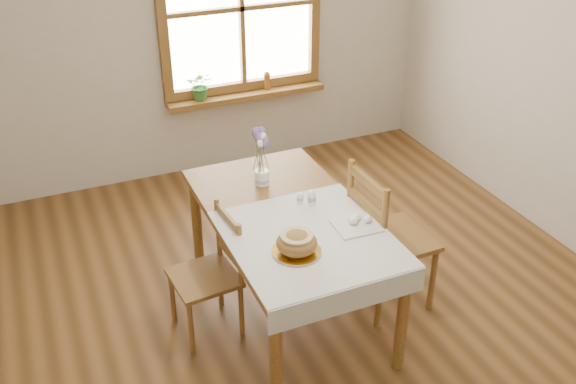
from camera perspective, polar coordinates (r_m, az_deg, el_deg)
name	(u,v)px	position (r m, az deg, el deg)	size (l,w,h in m)	color
ground	(307,337)	(4.15, 1.68, -12.76)	(5.00, 5.00, 0.00)	brown
room_walls	(312,80)	(3.25, 2.13, 9.96)	(4.60, 5.10, 2.65)	beige
window	(241,8)	(5.70, -4.21, 15.99)	(1.46, 0.08, 1.46)	olive
window_sill	(247,95)	(5.86, -3.71, 8.62)	(1.46, 0.20, 0.05)	olive
dining_table	(288,225)	(3.96, 0.00, -2.95)	(0.90, 1.60, 0.75)	olive
table_linen	(309,238)	(3.68, 1.88, -4.13)	(0.91, 0.99, 0.01)	silver
chair_left	(204,276)	(3.99, -7.46, -7.40)	(0.39, 0.40, 0.83)	olive
chair_right	(392,237)	(4.19, 9.27, -3.96)	(0.47, 0.50, 1.01)	olive
bread_plate	(297,252)	(3.55, 0.77, -5.32)	(0.27, 0.27, 0.01)	white
bread_loaf	(297,241)	(3.51, 0.78, -4.39)	(0.23, 0.23, 0.13)	olive
egg_napkin	(357,226)	(3.79, 6.11, -3.00)	(0.26, 0.22, 0.01)	silver
eggs	(357,222)	(3.77, 6.14, -2.65)	(0.20, 0.18, 0.04)	white
salt_shaker	(300,198)	(3.97, 1.09, -0.53)	(0.04, 0.04, 0.08)	white
pepper_shaker	(312,197)	(3.96, 2.12, -0.48)	(0.05, 0.05, 0.10)	white
flower_vase	(262,179)	(4.19, -2.34, 1.20)	(0.09, 0.09, 0.10)	white
lavender_bouquet	(261,151)	(4.10, -2.40, 3.70)	(0.16, 0.16, 0.31)	#695291
potted_plant	(201,88)	(5.70, -7.74, 9.12)	(0.23, 0.26, 0.20)	#38772F
amber_bottle	(267,80)	(5.89, -1.88, 9.90)	(0.06, 0.06, 0.17)	#A35D1E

